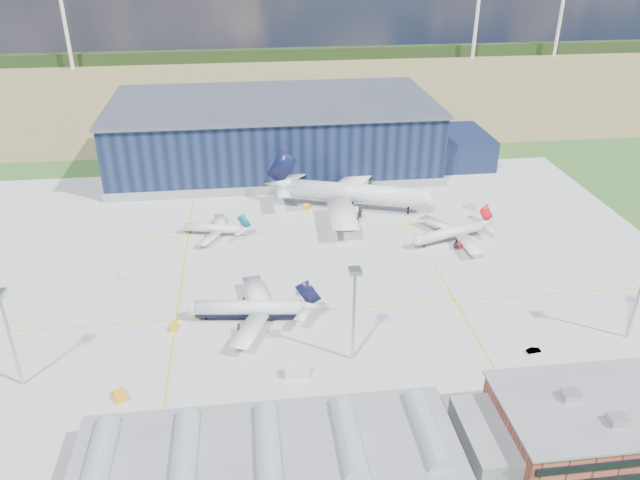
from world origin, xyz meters
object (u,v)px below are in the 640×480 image
Objects in this scene: ops_building at (622,420)px; gse_tug_b at (174,327)px; car_a at (374,397)px; hangar at (281,136)px; light_mast_west at (6,324)px; gse_van_b at (474,206)px; light_mast_center at (354,300)px; car_b at (534,350)px; gse_cart_b at (127,277)px; airliner_red at (451,227)px; airliner_regional at (212,224)px; gse_tug_a at (120,396)px; gse_tug_c at (307,207)px; airliner_navy at (248,301)px; gse_van_a at (297,372)px; airliner_widebody at (355,184)px.

ops_building is 17.56× the size of gse_tug_b.
hangar is at bearing 27.08° from car_a.
gse_van_b is at bearing 30.91° from light_mast_west.
car_b is at bearing -3.90° from light_mast_center.
gse_van_b reaches higher than car_b.
gse_van_b is 113.66m from gse_cart_b.
ops_building is 82.25m from airliner_red.
airliner_red is 1.28× the size of airliner_regional.
hangar is at bearing 48.03° from gse_tug_a.
light_mast_center is at bearing 31.92° from car_a.
light_mast_center is 7.33× the size of gse_tug_c.
light_mast_center is 73.75m from airliner_regional.
gse_van_b is at bearing -143.44° from airliner_red.
airliner_navy is at bearing 13.70° from gse_tug_b.
gse_van_a is at bearing -108.85° from gse_cart_b.
gse_cart_b is at bearing -119.78° from gse_tug_c.
airliner_regional is 32.70m from gse_cart_b.
airliner_red is at bearing -37.61° from gse_van_a.
airliner_navy is at bearing 10.33° from airliner_red.
gse_tug_b is (-78.85, -35.81, -4.23)m from airliner_red.
airliner_widebody is at bearing 43.08° from light_mast_west.
light_mast_west is 0.70× the size of airliner_navy.
car_b is at bearing 98.70° from ops_building.
car_a is at bearing -27.14° from gse_tug_b.
airliner_red reaches higher than gse_tug_b.
light_mast_center is (70.00, 0.00, 0.00)m from light_mast_west.
airliner_red is (-6.37, 82.00, 0.01)m from ops_building.
gse_tug_c is at bearing -138.44° from airliner_regional.
airliner_navy reaches higher than gse_tug_b.
hangar reaches higher than gse_van_b.
hangar is 80.10m from gse_van_b.
ops_building reaches higher than car_b.
airliner_navy is 9.87× the size of gse_cart_b.
airliner_navy reaches higher than gse_van_b.
car_b is at bearing 73.53° from airliner_red.
airliner_regional is (-10.00, 47.19, -1.64)m from airliner_navy.
airliner_navy is 66.79m from car_b.
light_mast_center reaches higher than car_b.
gse_tug_b is (29.79, 16.19, -14.86)m from light_mast_west.
hangar is 55.35× the size of gse_tug_b.
gse_cart_b is (-53.18, -39.96, 0.04)m from gse_tug_c.
gse_van_b is 56.12m from gse_tug_c.
gse_van_a reaches higher than gse_van_b.
gse_van_a is at bearing -163.71° from gse_van_b.
gse_tug_a is (-26.63, -25.03, -4.68)m from airliner_navy.
gse_cart_b is 1.09× the size of car_a.
light_mast_center is 70.30m from gse_cart_b.
gse_van_a is (-5.48, -129.26, -10.47)m from hangar.
airliner_navy is at bearing -177.10° from gse_van_b.
light_mast_west reaches higher than gse_tug_c.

